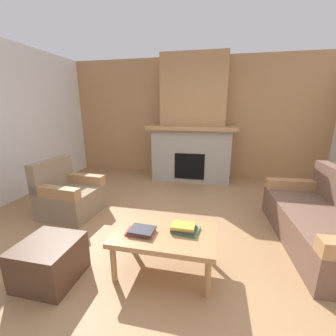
{
  "coord_description": "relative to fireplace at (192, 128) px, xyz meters",
  "views": [
    {
      "loc": [
        0.52,
        -2.36,
        1.62
      ],
      "look_at": [
        -0.14,
        0.68,
        0.76
      ],
      "focal_mm": 23.63,
      "sensor_mm": 36.0,
      "label": 1
    }
  ],
  "objects": [
    {
      "name": "ground",
      "position": [
        0.0,
        -2.62,
        -1.16
      ],
      "size": [
        9.0,
        9.0,
        0.0
      ],
      "primitive_type": "plane",
      "color": "#9E754C"
    },
    {
      "name": "wall_back_wood_panel",
      "position": [
        0.0,
        0.38,
        0.19
      ],
      "size": [
        6.0,
        0.12,
        2.7
      ],
      "primitive_type": "cube",
      "color": "#A87A4C",
      "rests_on": "ground"
    },
    {
      "name": "fireplace",
      "position": [
        0.0,
        0.0,
        0.0
      ],
      "size": [
        1.9,
        0.82,
        2.7
      ],
      "color": "gray",
      "rests_on": "ground"
    },
    {
      "name": "couch",
      "position": [
        1.86,
        -2.28,
        -0.88
      ],
      "size": [
        0.94,
        1.85,
        0.85
      ],
      "color": "brown",
      "rests_on": "ground"
    },
    {
      "name": "armchair",
      "position": [
        -1.66,
        -2.2,
        -0.87
      ],
      "size": [
        0.81,
        0.81,
        0.85
      ],
      "color": "#847056",
      "rests_on": "ground"
    },
    {
      "name": "coffee_table",
      "position": [
        0.08,
        -3.12,
        -0.79
      ],
      "size": [
        1.0,
        0.6,
        0.43
      ],
      "color": "#A87A4C",
      "rests_on": "ground"
    },
    {
      "name": "ottoman",
      "position": [
        -0.96,
        -3.47,
        -0.96
      ],
      "size": [
        0.52,
        0.52,
        0.4
      ],
      "primitive_type": "cube",
      "color": "#4C3323",
      "rests_on": "ground"
    },
    {
      "name": "book_stack_near_edge",
      "position": [
        -0.14,
        -3.18,
        -0.71
      ],
      "size": [
        0.28,
        0.2,
        0.05
      ],
      "color": "#B23833",
      "rests_on": "coffee_table"
    },
    {
      "name": "book_stack_center",
      "position": [
        0.27,
        -3.05,
        -0.7
      ],
      "size": [
        0.29,
        0.24,
        0.08
      ],
      "color": "#3D7F4C",
      "rests_on": "coffee_table"
    }
  ]
}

